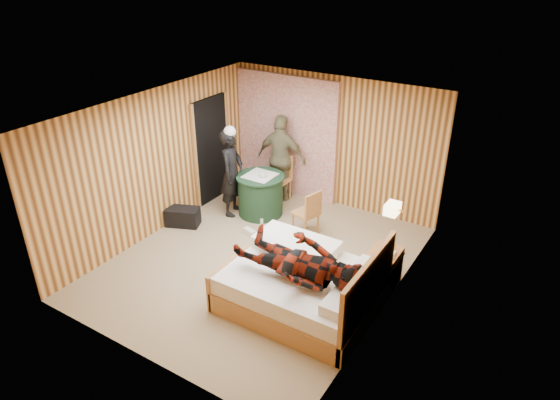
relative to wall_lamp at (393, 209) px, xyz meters
The scene contains 23 objects.
floor 2.36m from the wall_lamp, 166.83° to the right, with size 4.20×5.00×0.01m, color tan.
ceiling 2.31m from the wall_lamp, 166.83° to the right, with size 4.20×5.00×0.01m, color silver.
wall_back 2.81m from the wall_lamp, 133.17° to the left, with size 4.20×0.02×2.50m, color #F4B65D.
wall_left 4.05m from the wall_lamp, behind, with size 0.02×5.00×2.50m, color #F4B65D.
wall_right 0.49m from the wall_lamp, 68.55° to the right, with size 0.02×5.00×2.50m, color #F4B65D.
curtain 3.53m from the wall_lamp, 145.89° to the left, with size 2.20×0.08×2.40m, color silver.
doorway 4.10m from the wall_lamp, 166.59° to the left, with size 0.06×0.90×2.05m, color black.
wall_lamp is the anchor object (origin of this frame).
bed 1.62m from the wall_lamp, 128.12° to the right, with size 2.05×1.62×1.11m.
nightstand 1.00m from the wall_lamp, 156.69° to the right, with size 0.45×0.60×0.58m.
round_table 3.10m from the wall_lamp, 162.32° to the left, with size 0.89×0.89×0.79m.
chair_far 3.34m from the wall_lamp, 150.39° to the left, with size 0.42×0.42×0.93m.
chair_near 1.96m from the wall_lamp, 158.17° to the left, with size 0.48×0.48×0.85m.
duffel_bag 3.95m from the wall_lamp, behind, with size 0.59×0.32×0.34m, color black.
sneaker_left 2.84m from the wall_lamp, behind, with size 0.25×0.10×0.11m, color silver.
sneaker_right 3.02m from the wall_lamp, 166.63° to the left, with size 0.25×0.10×0.11m, color silver.
woman_standing 3.38m from the wall_lamp, 168.79° to the left, with size 0.60×0.39×1.64m, color black.
man_at_table 3.30m from the wall_lamp, 149.75° to the left, with size 1.01×0.42×1.72m, color #75714E.
man_on_bed 1.50m from the wall_lamp, 121.76° to the right, with size 1.77×0.67×0.86m, color #621609.
book_lower 0.71m from the wall_lamp, 122.19° to the right, with size 0.17×0.22×0.02m, color silver.
book_upper 0.69m from the wall_lamp, 122.19° to the right, with size 0.16×0.22×0.02m, color silver.
cup_nightstand 0.68m from the wall_lamp, 111.20° to the left, with size 0.10×0.10×0.09m, color silver.
cup_table 2.89m from the wall_lamp, 162.67° to the left, with size 0.12×0.12×0.10m, color silver.
Camera 1 is at (3.81, -5.52, 4.53)m, focal length 32.00 mm.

